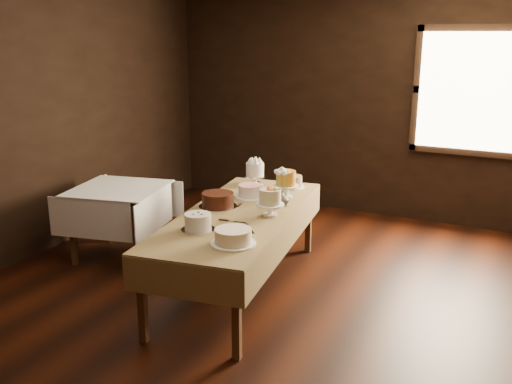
{
  "coord_description": "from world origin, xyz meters",
  "views": [
    {
      "loc": [
        2.09,
        -3.92,
        2.25
      ],
      "look_at": [
        0.0,
        0.2,
        0.95
      ],
      "focal_mm": 40.09,
      "sensor_mm": 36.0,
      "label": 1
    }
  ],
  "objects_px": {
    "cake_speckled": "(292,182)",
    "flower_vase": "(282,199)",
    "cake_server_b": "(251,231)",
    "cake_meringue": "(255,174)",
    "display_table": "(239,218)",
    "cake_server_d": "(281,206)",
    "cake_server_a": "(237,222)",
    "cake_chocolate": "(218,200)",
    "cake_caramel": "(286,186)",
    "cake_server_e": "(201,218)",
    "cake_flowers": "(270,204)",
    "cake_cream": "(233,237)",
    "cake_server_c": "(243,202)",
    "cake_swirl": "(198,223)",
    "side_table": "(119,196)",
    "cake_lattice": "(251,192)"
  },
  "relations": [
    {
      "from": "cake_swirl",
      "to": "cake_server_a",
      "type": "xyz_separation_m",
      "value": [
        0.18,
        0.32,
        -0.06
      ]
    },
    {
      "from": "cake_server_b",
      "to": "cake_speckled",
      "type": "bearing_deg",
      "value": 148.21
    },
    {
      "from": "cake_speckled",
      "to": "flower_vase",
      "type": "distance_m",
      "value": 0.66
    },
    {
      "from": "cake_meringue",
      "to": "cake_lattice",
      "type": "height_order",
      "value": "cake_meringue"
    },
    {
      "from": "cake_swirl",
      "to": "cake_server_b",
      "type": "xyz_separation_m",
      "value": [
        0.38,
        0.17,
        -0.06
      ]
    },
    {
      "from": "cake_server_d",
      "to": "flower_vase",
      "type": "height_order",
      "value": "flower_vase"
    },
    {
      "from": "cake_caramel",
      "to": "flower_vase",
      "type": "xyz_separation_m",
      "value": [
        0.07,
        -0.26,
        -0.05
      ]
    },
    {
      "from": "side_table",
      "to": "cake_server_d",
      "type": "bearing_deg",
      "value": 5.51
    },
    {
      "from": "cake_caramel",
      "to": "cake_speckled",
      "type": "bearing_deg",
      "value": 104.31
    },
    {
      "from": "display_table",
      "to": "cake_server_d",
      "type": "relative_size",
      "value": 10.24
    },
    {
      "from": "cake_cream",
      "to": "cake_server_c",
      "type": "distance_m",
      "value": 1.08
    },
    {
      "from": "cake_server_e",
      "to": "cake_flowers",
      "type": "bearing_deg",
      "value": 57.77
    },
    {
      "from": "cake_meringue",
      "to": "cake_flowers",
      "type": "bearing_deg",
      "value": -55.99
    },
    {
      "from": "cake_chocolate",
      "to": "cake_server_b",
      "type": "distance_m",
      "value": 0.71
    },
    {
      "from": "cake_speckled",
      "to": "cake_cream",
      "type": "relative_size",
      "value": 0.77
    },
    {
      "from": "cake_cream",
      "to": "cake_server_c",
      "type": "height_order",
      "value": "cake_cream"
    },
    {
      "from": "cake_lattice",
      "to": "side_table",
      "type": "bearing_deg",
      "value": -167.04
    },
    {
      "from": "cake_caramel",
      "to": "cake_server_e",
      "type": "relative_size",
      "value": 1.14
    },
    {
      "from": "cake_speckled",
      "to": "cake_server_e",
      "type": "relative_size",
      "value": 1.09
    },
    {
      "from": "cake_swirl",
      "to": "cake_server_e",
      "type": "xyz_separation_m",
      "value": [
        -0.14,
        0.26,
        -0.06
      ]
    },
    {
      "from": "cake_lattice",
      "to": "cake_server_a",
      "type": "distance_m",
      "value": 0.75
    },
    {
      "from": "display_table",
      "to": "side_table",
      "type": "xyz_separation_m",
      "value": [
        -1.48,
        0.16,
        -0.03
      ]
    },
    {
      "from": "cake_chocolate",
      "to": "cake_server_c",
      "type": "relative_size",
      "value": 1.66
    },
    {
      "from": "cake_chocolate",
      "to": "cake_caramel",
      "type": "bearing_deg",
      "value": 53.12
    },
    {
      "from": "cake_meringue",
      "to": "cake_speckled",
      "type": "distance_m",
      "value": 0.4
    },
    {
      "from": "cake_server_c",
      "to": "cake_server_d",
      "type": "distance_m",
      "value": 0.37
    },
    {
      "from": "cake_caramel",
      "to": "cake_cream",
      "type": "bearing_deg",
      "value": -83.26
    },
    {
      "from": "cake_caramel",
      "to": "cake_server_c",
      "type": "height_order",
      "value": "cake_caramel"
    },
    {
      "from": "cake_chocolate",
      "to": "cake_cream",
      "type": "height_order",
      "value": "cake_chocolate"
    },
    {
      "from": "cake_caramel",
      "to": "cake_chocolate",
      "type": "distance_m",
      "value": 0.7
    },
    {
      "from": "cake_flowers",
      "to": "cake_server_e",
      "type": "bearing_deg",
      "value": -144.8
    },
    {
      "from": "side_table",
      "to": "cake_caramel",
      "type": "relative_size",
      "value": 3.78
    },
    {
      "from": "display_table",
      "to": "cake_server_b",
      "type": "bearing_deg",
      "value": -50.61
    },
    {
      "from": "display_table",
      "to": "cake_caramel",
      "type": "bearing_deg",
      "value": 74.49
    },
    {
      "from": "cake_swirl",
      "to": "cake_server_e",
      "type": "bearing_deg",
      "value": 118.08
    },
    {
      "from": "cake_speckled",
      "to": "cake_chocolate",
      "type": "bearing_deg",
      "value": -109.26
    },
    {
      "from": "side_table",
      "to": "cake_flowers",
      "type": "bearing_deg",
      "value": -3.78
    },
    {
      "from": "cake_server_a",
      "to": "cake_server_d",
      "type": "xyz_separation_m",
      "value": [
        0.14,
        0.57,
        0.0
      ]
    },
    {
      "from": "cake_meringue",
      "to": "cake_swirl",
      "type": "xyz_separation_m",
      "value": [
        0.25,
        -1.48,
        -0.04
      ]
    },
    {
      "from": "cake_caramel",
      "to": "cake_flowers",
      "type": "bearing_deg",
      "value": -79.58
    },
    {
      "from": "cake_server_a",
      "to": "display_table",
      "type": "bearing_deg",
      "value": 107.68
    },
    {
      "from": "cake_speckled",
      "to": "cake_server_b",
      "type": "bearing_deg",
      "value": -80.24
    },
    {
      "from": "cake_caramel",
      "to": "cake_lattice",
      "type": "bearing_deg",
      "value": -154.79
    },
    {
      "from": "cake_swirl",
      "to": "cake_server_c",
      "type": "height_order",
      "value": "cake_swirl"
    },
    {
      "from": "cake_speckled",
      "to": "cake_meringue",
      "type": "bearing_deg",
      "value": -171.13
    },
    {
      "from": "cake_flowers",
      "to": "flower_vase",
      "type": "height_order",
      "value": "cake_flowers"
    },
    {
      "from": "display_table",
      "to": "cake_swirl",
      "type": "relative_size",
      "value": 8.29
    },
    {
      "from": "cake_server_a",
      "to": "flower_vase",
      "type": "bearing_deg",
      "value": 69.88
    },
    {
      "from": "side_table",
      "to": "cake_cream",
      "type": "xyz_separation_m",
      "value": [
        1.81,
        -0.86,
        0.14
      ]
    },
    {
      "from": "cake_lattice",
      "to": "cake_flowers",
      "type": "xyz_separation_m",
      "value": [
        0.41,
        -0.43,
        0.05
      ]
    }
  ]
}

